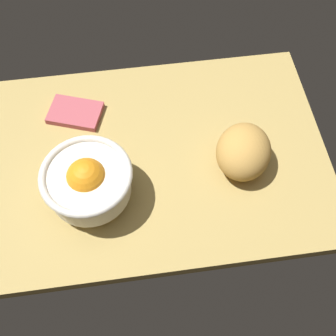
% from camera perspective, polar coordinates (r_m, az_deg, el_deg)
% --- Properties ---
extents(ground_plane, '(0.81, 0.56, 0.03)m').
position_cam_1_polar(ground_plane, '(1.03, -1.68, 1.25)').
color(ground_plane, '#A88E4D').
extents(fruit_bowl, '(0.19, 0.19, 0.12)m').
position_cam_1_polar(fruit_bowl, '(0.92, -10.53, -1.68)').
color(fruit_bowl, silver).
rests_on(fruit_bowl, ground).
extents(bread_loaf, '(0.17, 0.18, 0.10)m').
position_cam_1_polar(bread_loaf, '(0.97, 9.92, 2.14)').
color(bread_loaf, '#BC8B42').
rests_on(bread_loaf, ground).
extents(napkin_folded, '(0.15, 0.12, 0.02)m').
position_cam_1_polar(napkin_folded, '(1.10, -12.13, 7.13)').
color(napkin_folded, '#AD4C55').
rests_on(napkin_folded, ground).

